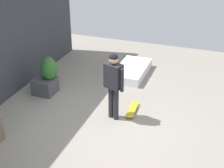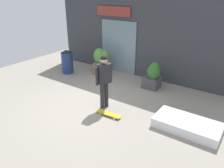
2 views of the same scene
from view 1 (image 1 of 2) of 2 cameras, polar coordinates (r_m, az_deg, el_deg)
The scene contains 5 objects.
ground_plane at distance 7.95m, azimuth -0.69°, elevation -7.40°, with size 12.00×12.00×0.00m, color gray.
skateboarder at distance 7.74m, azimuth 0.27°, elevation 0.74°, with size 0.38×0.57×1.73m.
skateboard at distance 8.49m, azimuth 3.57°, elevation -4.47°, with size 0.80×0.28×0.08m.
planter_box_left at distance 9.37m, azimuth -11.22°, elevation 1.50°, with size 0.65×0.64×1.08m.
snow_ledge at distance 10.44m, azimuth 3.49°, elevation 2.37°, with size 1.74×0.90×0.27m, color white.
Camera 1 is at (-6.11, -2.33, 4.51)m, focal length 52.24 mm.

